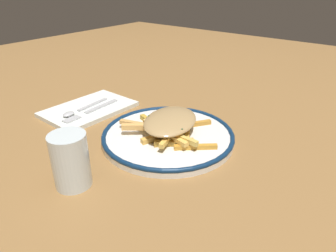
{
  "coord_description": "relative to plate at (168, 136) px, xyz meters",
  "views": [
    {
      "loc": [
        -0.37,
        0.48,
        0.34
      ],
      "look_at": [
        0.0,
        0.0,
        0.04
      ],
      "focal_mm": 32.61,
      "sensor_mm": 36.0,
      "label": 1
    }
  ],
  "objects": [
    {
      "name": "ground_plane",
      "position": [
        0.0,
        0.0,
        -0.01
      ],
      "size": [
        2.6,
        2.6,
        0.0
      ],
      "primitive_type": "plane",
      "color": "olive"
    },
    {
      "name": "plate",
      "position": [
        0.0,
        0.0,
        0.0
      ],
      "size": [
        0.3,
        0.3,
        0.02
      ],
      "color": "white",
      "rests_on": "ground_plane"
    },
    {
      "name": "fries_heap",
      "position": [
        0.0,
        -0.0,
        0.03
      ],
      "size": [
        0.23,
        0.19,
        0.04
      ],
      "color": "#F3BA55",
      "rests_on": "plate"
    },
    {
      "name": "napkin",
      "position": [
        0.27,
        0.01,
        -0.0
      ],
      "size": [
        0.16,
        0.24,
        0.01
      ],
      "primitive_type": "cube",
      "rotation": [
        0.0,
        0.0,
        -0.03
      ],
      "color": "white",
      "rests_on": "ground_plane"
    },
    {
      "name": "fork",
      "position": [
        0.24,
        0.02,
        0.0
      ],
      "size": [
        0.02,
        0.18,
        0.01
      ],
      "color": "silver",
      "rests_on": "napkin"
    },
    {
      "name": "spoon",
      "position": [
        0.27,
        0.04,
        0.0
      ],
      "size": [
        0.03,
        0.15,
        0.01
      ],
      "color": "silver",
      "rests_on": "napkin"
    },
    {
      "name": "water_glass",
      "position": [
        0.03,
        0.23,
        0.04
      ],
      "size": [
        0.06,
        0.06,
        0.1
      ],
      "primitive_type": "cylinder",
      "color": "silver",
      "rests_on": "ground_plane"
    }
  ]
}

